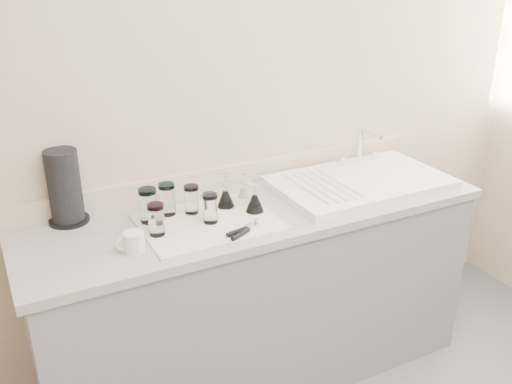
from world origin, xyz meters
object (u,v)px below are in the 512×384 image
goblet_back_left (226,196)px  tumbler_teal (148,205)px  tumbler_magenta (156,219)px  can_opener (244,230)px  goblet_front_right (255,201)px  tumbler_cyan (167,199)px  white_mug (134,242)px  tumbler_lavender (210,208)px  tumbler_purple (192,199)px  sink_unit (360,181)px  paper_towel_roll (65,188)px  goblet_back_right (244,193)px

goblet_back_left → tumbler_teal: bearing=178.9°
tumbler_magenta → goblet_back_left: goblet_back_left is taller
can_opener → tumbler_magenta: bearing=155.2°
tumbler_magenta → goblet_front_right: bearing=2.0°
tumbler_cyan → can_opener: size_ratio=0.87×
tumbler_teal → white_mug: (-0.12, -0.20, -0.04)m
tumbler_cyan → goblet_back_left: bearing=-9.1°
tumbler_magenta → can_opener: bearing=-24.8°
tumbler_magenta → tumbler_cyan: bearing=57.7°
goblet_front_right → tumbler_lavender: bearing=-177.2°
tumbler_purple → white_mug: tumbler_purple is taller
tumbler_cyan → sink_unit: bearing=-6.0°
tumbler_cyan → tumbler_lavender: tumbler_cyan is taller
tumbler_lavender → paper_towel_roll: paper_towel_roll is taller
sink_unit → tumbler_lavender: sink_unit is taller
tumbler_teal → goblet_back_right: tumbler_teal is taller
goblet_front_right → white_mug: 0.56m
sink_unit → goblet_front_right: size_ratio=5.79×
tumbler_lavender → paper_towel_roll: bearing=150.6°
goblet_front_right → tumbler_cyan: bearing=157.4°
tumbler_magenta → white_mug: (-0.12, -0.08, -0.03)m
sink_unit → goblet_front_right: (-0.59, -0.04, 0.04)m
tumbler_teal → goblet_front_right: bearing=-14.0°
sink_unit → goblet_back_left: (-0.68, 0.06, 0.04)m
tumbler_cyan → paper_towel_roll: 0.41m
white_mug → goblet_back_right: bearing=19.4°
tumbler_lavender → goblet_back_left: bearing=43.0°
goblet_front_right → white_mug: (-0.56, -0.09, -0.02)m
tumbler_purple → tumbler_magenta: bearing=-147.6°
tumbler_purple → can_opener: tumbler_purple is taller
goblet_back_left → can_opener: 0.27m
tumbler_magenta → tumbler_purple: bearing=32.4°
goblet_back_left → tumbler_lavender: bearing=-137.0°
can_opener → paper_towel_roll: bearing=143.6°
tumbler_cyan → can_opener: bearing=-54.9°
sink_unit → can_opener: (-0.72, -0.20, -0.00)m
tumbler_teal → can_opener: size_ratio=0.92×
tumbler_teal → goblet_front_right: tumbler_teal is taller
can_opener → white_mug: size_ratio=1.40×
sink_unit → can_opener: size_ratio=5.16×
goblet_back_left → goblet_back_right: goblet_back_left is taller
goblet_back_right → goblet_back_left: bearing=179.7°
sink_unit → paper_towel_roll: size_ratio=2.63×
tumbler_lavender → can_opener: (0.08, -0.15, -0.05)m
tumbler_lavender → paper_towel_roll: 0.59m
tumbler_purple → goblet_back_right: goblet_back_right is taller
tumbler_cyan → can_opener: tumbler_cyan is taller
can_opener → paper_towel_roll: 0.75m
tumbler_teal → goblet_back_left: size_ratio=1.04×
tumbler_teal → tumbler_magenta: 0.12m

